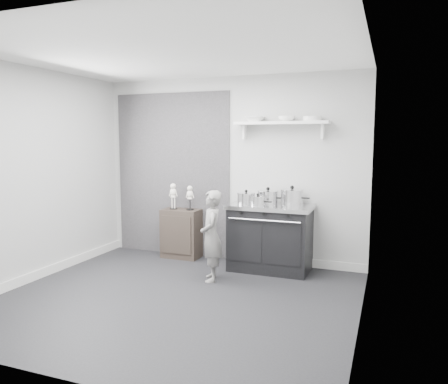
# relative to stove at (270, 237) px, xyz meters

# --- Properties ---
(ground) EXTENTS (4.00, 4.00, 0.00)m
(ground) POSITION_rel_stove_xyz_m (-0.72, -1.48, -0.46)
(ground) COLOR black
(ground) RESTS_ON ground
(room_shell) EXTENTS (4.02, 3.62, 2.71)m
(room_shell) POSITION_rel_stove_xyz_m (-0.81, -1.33, 1.18)
(room_shell) COLOR #AAAAA7
(room_shell) RESTS_ON ground
(wall_shelf) EXTENTS (1.30, 0.26, 0.24)m
(wall_shelf) POSITION_rel_stove_xyz_m (0.08, 0.20, 1.55)
(wall_shelf) COLOR white
(wall_shelf) RESTS_ON room_shell
(stove) EXTENTS (1.14, 0.71, 0.91)m
(stove) POSITION_rel_stove_xyz_m (0.00, 0.00, 0.00)
(stove) COLOR black
(stove) RESTS_ON ground
(side_cabinet) EXTENTS (0.57, 0.33, 0.74)m
(side_cabinet) POSITION_rel_stove_xyz_m (-1.43, 0.13, -0.09)
(side_cabinet) COLOR black
(side_cabinet) RESTS_ON ground
(child) EXTENTS (0.42, 0.50, 1.16)m
(child) POSITION_rel_stove_xyz_m (-0.58, -0.72, 0.12)
(child) COLOR slate
(child) RESTS_ON ground
(pot_front_left) EXTENTS (0.33, 0.24, 0.20)m
(pot_front_left) POSITION_rel_stove_xyz_m (-0.32, -0.10, 0.53)
(pot_front_left) COLOR silver
(pot_front_left) RESTS_ON stove
(pot_back_left) EXTENTS (0.38, 0.29, 0.23)m
(pot_back_left) POSITION_rel_stove_xyz_m (-0.07, 0.10, 0.54)
(pot_back_left) COLOR silver
(pot_back_left) RESTS_ON stove
(pot_back_right) EXTENTS (0.40, 0.31, 0.26)m
(pot_back_right) POSITION_rel_stove_xyz_m (0.27, 0.11, 0.56)
(pot_back_right) COLOR silver
(pot_back_right) RESTS_ON stove
(pot_front_center) EXTENTS (0.30, 0.21, 0.17)m
(pot_front_center) POSITION_rel_stove_xyz_m (-0.14, -0.16, 0.52)
(pot_front_center) COLOR silver
(pot_front_center) RESTS_ON stove
(skeleton_full) EXTENTS (0.13, 0.08, 0.45)m
(skeleton_full) POSITION_rel_stove_xyz_m (-1.56, 0.13, 0.51)
(skeleton_full) COLOR silver
(skeleton_full) RESTS_ON side_cabinet
(skeleton_torso) EXTENTS (0.12, 0.08, 0.42)m
(skeleton_torso) POSITION_rel_stove_xyz_m (-1.28, 0.13, 0.49)
(skeleton_torso) COLOR silver
(skeleton_torso) RESTS_ON side_cabinet
(bowl_large) EXTENTS (0.29, 0.29, 0.07)m
(bowl_large) POSITION_rel_stove_xyz_m (-0.30, 0.19, 1.62)
(bowl_large) COLOR white
(bowl_large) RESTS_ON wall_shelf
(bowl_small) EXTENTS (0.22, 0.22, 0.07)m
(bowl_small) POSITION_rel_stove_xyz_m (0.15, 0.19, 1.61)
(bowl_small) COLOR white
(bowl_small) RESTS_ON wall_shelf
(plate_stack) EXTENTS (0.24, 0.24, 0.06)m
(plate_stack) POSITION_rel_stove_xyz_m (0.50, 0.19, 1.61)
(plate_stack) COLOR silver
(plate_stack) RESTS_ON wall_shelf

